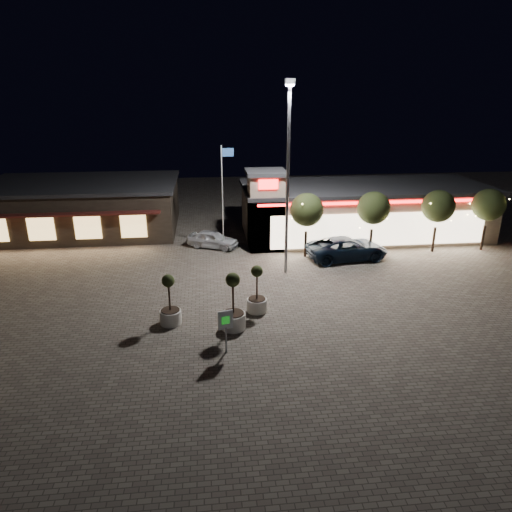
{
  "coord_description": "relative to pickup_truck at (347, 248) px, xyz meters",
  "views": [
    {
      "loc": [
        -3.19,
        -20.52,
        11.69
      ],
      "look_at": [
        -0.25,
        6.0,
        1.99
      ],
      "focal_mm": 32.0,
      "sensor_mm": 36.0,
      "label": 1
    }
  ],
  "objects": [
    {
      "name": "string_tree_b",
      "position": [
        2.07,
        0.89,
        2.74
      ],
      "size": [
        2.42,
        2.42,
        4.79
      ],
      "color": "#332319",
      "rests_on": "ground"
    },
    {
      "name": "string_tree_a",
      "position": [
        -2.93,
        0.89,
        2.74
      ],
      "size": [
        2.42,
        2.42,
        4.79
      ],
      "color": "#332319",
      "rests_on": "ground"
    },
    {
      "name": "planter_right",
      "position": [
        -7.53,
        -7.7,
        0.03
      ],
      "size": [
        1.12,
        1.12,
        2.75
      ],
      "color": "silver",
      "rests_on": "ground"
    },
    {
      "name": "planter_mid",
      "position": [
        -8.96,
        -9.51,
        0.14
      ],
      "size": [
        1.27,
        1.27,
        3.11
      ],
      "color": "silver",
      "rests_on": "ground"
    },
    {
      "name": "valet_sign",
      "position": [
        -9.46,
        -11.77,
        0.69
      ],
      "size": [
        0.71,
        0.24,
        2.16
      ],
      "color": "gray",
      "rests_on": "ground"
    },
    {
      "name": "string_tree_c",
      "position": [
        7.07,
        0.89,
        2.74
      ],
      "size": [
        2.42,
        2.42,
        4.79
      ],
      "color": "#332319",
      "rests_on": "ground"
    },
    {
      "name": "floodlight_pole",
      "position": [
        -4.93,
        -2.11,
        6.2
      ],
      "size": [
        0.6,
        0.4,
        12.38
      ],
      "color": "gray",
      "rests_on": "ground"
    },
    {
      "name": "planter_left",
      "position": [
        -12.25,
        -8.63,
        0.04
      ],
      "size": [
        1.14,
        1.14,
        2.8
      ],
      "color": "silver",
      "rests_on": "ground"
    },
    {
      "name": "pickup_truck",
      "position": [
        0.0,
        0.0,
        0.0
      ],
      "size": [
        6.2,
        3.42,
        1.64
      ],
      "primitive_type": "imported",
      "rotation": [
        0.0,
        0.0,
        1.69
      ],
      "color": "black",
      "rests_on": "ground"
    },
    {
      "name": "string_tree_d",
      "position": [
        11.07,
        0.89,
        2.74
      ],
      "size": [
        2.42,
        2.42,
        4.79
      ],
      "color": "#332319",
      "rests_on": "ground"
    },
    {
      "name": "ground",
      "position": [
        -6.93,
        -10.11,
        -0.82
      ],
      "size": [
        90.0,
        90.0,
        0.0
      ],
      "primitive_type": "plane",
      "color": "#6B6257",
      "rests_on": "ground"
    },
    {
      "name": "flagpole",
      "position": [
        -8.84,
        2.89,
        3.92
      ],
      "size": [
        0.95,
        0.1,
        8.0
      ],
      "color": "white",
      "rests_on": "ground"
    },
    {
      "name": "restaurant_building",
      "position": [
        -20.93,
        9.86,
        1.34
      ],
      "size": [
        16.4,
        11.0,
        4.3
      ],
      "color": "#382D23",
      "rests_on": "ground"
    },
    {
      "name": "retail_building",
      "position": [
        2.57,
        5.7,
        1.39
      ],
      "size": [
        20.4,
        8.4,
        6.1
      ],
      "color": "tan",
      "rests_on": "ground"
    },
    {
      "name": "white_sedan",
      "position": [
        -9.74,
        3.68,
        -0.14
      ],
      "size": [
        4.31,
        3.18,
        1.37
      ],
      "primitive_type": "imported",
      "rotation": [
        0.0,
        0.0,
        1.13
      ],
      "color": "silver",
      "rests_on": "ground"
    }
  ]
}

